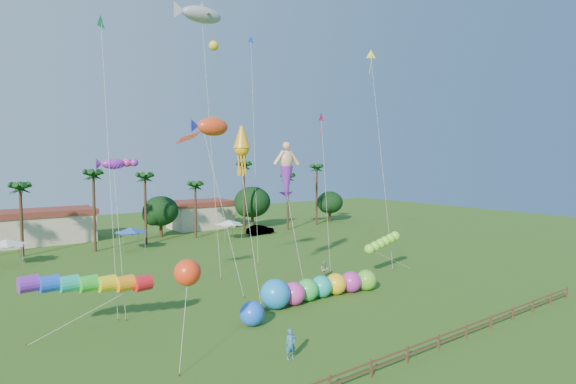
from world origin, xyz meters
TOP-DOWN VIEW (x-y plane):
  - ground at (0.00, 0.00)m, footprint 160.00×160.00m
  - tree_line at (3.57, 44.00)m, footprint 69.46×8.91m
  - buildings_row at (-3.09, 50.00)m, footprint 35.00×7.00m
  - tent_row at (-6.00, 36.33)m, footprint 31.00×4.00m
  - fence at (0.00, -6.00)m, footprint 36.12×0.12m
  - car_b at (14.66, 37.79)m, footprint 4.71×2.05m
  - spectator_a at (-8.21, -1.59)m, footprint 0.72×0.53m
  - spectator_b at (5.61, 11.47)m, footprint 1.01×1.00m
  - caterpillar_inflatable at (0.41, 6.38)m, footprint 11.84×2.80m
  - blue_ball at (-7.24, 4.41)m, footprint 1.78×1.78m
  - rainbow_tube at (-15.57, 9.00)m, footprint 9.35×1.67m
  - green_worm at (9.35, 8.87)m, footprint 9.26×2.27m
  - orange_ball_kite at (-13.29, 1.60)m, footprint 2.22×2.38m
  - merman_kite at (3.26, 14.77)m, footprint 2.59×4.78m
  - fish_kite at (-4.35, 16.05)m, footprint 4.84×6.99m
  - shark_kite at (-2.26, 22.50)m, footprint 6.32×7.48m
  - squid_kite at (-4.11, 11.12)m, footprint 1.75×4.45m
  - lobster_kite at (-14.03, 13.87)m, footprint 3.37×4.34m
  - delta_kite_red at (8.49, 15.47)m, footprint 2.05×3.66m
  - delta_kite_yellow at (14.69, 14.05)m, footprint 1.89×5.33m
  - delta_kite_green at (-14.26, 15.46)m, footprint 1.13×5.04m
  - delta_kite_blue at (4.90, 24.25)m, footprint 2.39×4.55m

SIDE VIEW (x-z plane):
  - ground at x=0.00m, z-range 0.00..0.00m
  - fence at x=0.00m, z-range 0.11..1.11m
  - car_b at x=14.66m, z-range 0.00..1.51m
  - spectator_b at x=5.61m, z-range 0.00..1.65m
  - blue_ball at x=-7.24m, z-range 0.00..1.78m
  - spectator_a at x=-8.21m, z-range 0.00..1.82m
  - caterpillar_inflatable at x=0.41m, z-range -0.19..2.22m
  - buildings_row at x=-3.09m, z-range 0.00..4.00m
  - tent_row at x=-6.00m, z-range 2.45..3.05m
  - green_worm at x=9.35m, z-range 1.13..4.64m
  - rainbow_tube at x=-15.57m, z-range 1.26..4.92m
  - tree_line at x=3.57m, z-range -1.22..9.78m
  - orange_ball_kite at x=-13.29m, z-range 2.28..8.41m
  - merman_kite at x=3.26m, z-range 3.91..17.14m
  - lobster_kite at x=-14.03m, z-range 5.47..17.65m
  - squid_kite at x=-4.11m, z-range 5.37..20.23m
  - fish_kite at x=-4.35m, z-range 7.01..22.97m
  - delta_kite_red at x=8.49m, z-range 7.71..24.84m
  - delta_kite_green at x=-14.26m, z-range 10.67..34.03m
  - delta_kite_yellow at x=14.69m, z-range 11.15..35.62m
  - delta_kite_blue at x=4.90m, z-range 11.93..38.64m
  - shark_kite at x=-2.26m, z-range 13.12..41.52m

